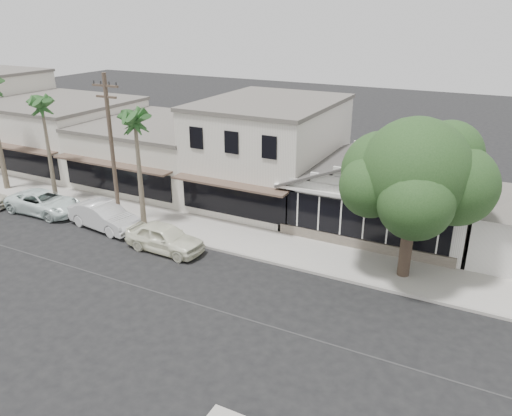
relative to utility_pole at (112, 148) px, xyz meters
The scene contains 13 objects.
ground 11.44m from the utility_pole, 30.02° to the right, with size 140.00×140.00×0.00m, color black.
sidewalk_north 5.06m from the utility_pole, 57.17° to the left, with size 90.00×3.50×0.15m, color #9E9991.
corner_shop 15.93m from the utility_pole, 27.45° to the left, with size 10.40×8.60×5.10m.
row_building_near 10.36m from the utility_pole, 54.14° to the left, with size 8.00×10.00×6.50m, color silver.
row_building_midnear 9.23m from the utility_pole, 109.87° to the left, with size 10.00×10.00×4.20m, color beige.
row_building_midfar 16.01m from the utility_pole, 148.42° to the left, with size 11.00×10.00×5.00m, color silver.
utility_pole is the anchor object (origin of this frame).
car_0 6.23m from the utility_pole, 18.50° to the right, with size 1.80×4.48×1.53m, color white.
car_1 4.10m from the utility_pole, 123.07° to the right, with size 1.66×4.77×1.57m, color silver.
car_2 6.98m from the utility_pole, behind, with size 2.37×5.13×1.43m, color white.
shade_tree 16.61m from the utility_pole, ahead, with size 7.08×6.40×7.86m.
palm_east 2.19m from the utility_pole, 21.43° to the left, with size 2.90×2.90×7.45m.
palm_mid 6.74m from the utility_pole, behind, with size 2.75×2.75×7.51m.
Camera 1 is at (11.02, -15.64, 12.12)m, focal length 35.00 mm.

